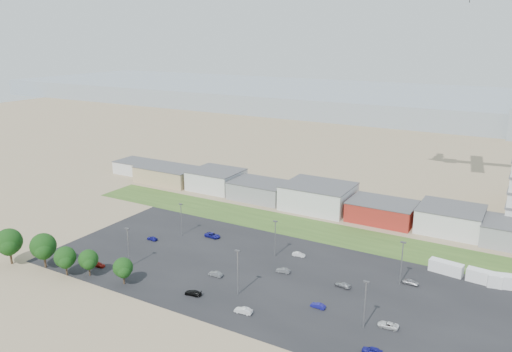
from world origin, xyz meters
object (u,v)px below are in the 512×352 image
Objects in this scene: parked_car_5 at (152,238)px; parked_car_10 at (98,265)px; parked_car_9 at (213,235)px; parked_car_11 at (299,254)px; parked_car_7 at (283,270)px; parked_car_12 at (343,285)px; parked_car_1 at (318,306)px; tree_far_left at (9,244)px; parked_car_3 at (193,293)px; parked_car_8 at (411,282)px; parked_car_13 at (243,310)px; parked_car_2 at (372,350)px; box_trailer_a at (446,268)px; parked_car_0 at (388,325)px; parked_car_4 at (215,274)px.

parked_car_5 is 0.88× the size of parked_car_10.
parked_car_11 is (27.02, 0.77, -0.09)m from parked_car_9.
parked_car_7 is at bearing 93.23° from parked_car_5.
parked_car_12 is at bearing 83.38° from parked_car_7.
parked_car_9 is at bearing -33.15° from parked_car_10.
parked_car_1 is 56.63m from parked_car_10.
parked_car_12 is (15.92, -10.02, -0.01)m from parked_car_11.
tree_far_left is 83.49m from parked_car_12.
parked_car_8 is (41.15, 29.35, 0.06)m from parked_car_3.
parked_car_1 is at bearing 121.36° from parked_car_13.
parked_car_5 is at bearing 97.54° from parked_car_8.
parked_car_8 is 40.78m from parked_car_13.
parked_car_7 is at bearing -130.97° from parked_car_2.
box_trailer_a is 1.69× the size of parked_car_9.
parked_car_2 reaches higher than parked_car_13.
parked_car_8 is (90.93, 39.59, -4.72)m from tree_far_left.
parked_car_3 is 34.71m from parked_car_5.
parked_car_10 reaches higher than parked_car_1.
parked_car_13 is at bearing 78.97° from parked_car_3.
parked_car_0 reaches higher than parked_car_1.
parked_car_7 is at bearing -126.42° from parked_car_1.
parked_car_8 reaches higher than parked_car_11.
parked_car_1 is 56.29m from parked_car_5.
tree_far_left reaches higher than parked_car_12.
parked_car_9 is at bearing 129.00° from parked_car_5.
parked_car_11 is 31.13m from parked_car_13.
parked_car_13 is at bearing -95.20° from parked_car_2.
parked_car_13 reaches higher than parked_car_3.
box_trailer_a is 2.19× the size of parked_car_4.
parked_car_12 is at bearing -127.89° from parked_car_11.
parked_car_8 reaches higher than parked_car_4.
parked_car_5 is at bearing -9.15° from parked_car_10.
parked_car_12 is (15.26, 0.34, -0.03)m from parked_car_7.
parked_car_12 is (27.80, 20.23, -0.02)m from parked_car_3.
parked_car_4 reaches higher than parked_car_0.
parked_car_8 is at bearing 145.99° from parked_car_1.
parked_car_1 is 27.94m from parked_car_3.
parked_car_2 is at bearing 179.66° from parked_car_8.
tree_far_left reaches higher than parked_car_5.
parked_car_1 is at bearing 101.08° from parked_car_3.
parked_car_13 is at bearing -4.67° from parked_car_7.
parked_car_11 is 0.87× the size of parked_car_13.
parked_car_5 is at bearing -97.05° from parked_car_7.
parked_car_2 is 0.80× the size of parked_car_9.
parked_car_2 is 0.98× the size of parked_car_12.
parked_car_5 is (20.91, 29.51, -4.79)m from tree_far_left.
parked_car_7 is at bearing -142.69° from box_trailer_a.
parked_car_3 is 1.21× the size of parked_car_5.
box_trailer_a is at bearing 166.45° from parked_car_2.
parked_car_12 is 25.34m from parked_car_13.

